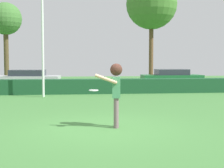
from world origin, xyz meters
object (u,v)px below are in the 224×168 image
frisbee (94,90)px  parked_car_silver (28,78)px  lamppost (42,24)px  maple_tree (6,20)px  person (116,87)px  willow_tree (152,4)px  parked_car_green (172,77)px

frisbee → parked_car_silver: bearing=104.5°
lamppost → parked_car_silver: size_ratio=1.56×
maple_tree → parked_car_silver: bearing=-63.2°
person → willow_tree: size_ratio=0.20×
parked_car_green → willow_tree: size_ratio=0.48×
lamppost → willow_tree: willow_tree is taller
lamppost → willow_tree: 14.15m
person → maple_tree: bearing=109.5°
parked_car_silver → maple_tree: size_ratio=0.68×
willow_tree → parked_car_silver: bearing=-149.6°
parked_car_silver → frisbee: bearing=-75.5°
parked_car_silver → willow_tree: (9.75, 5.73, 6.00)m
lamppost → willow_tree: bearing=53.3°
lamppost → maple_tree: size_ratio=1.06×
parked_car_silver → willow_tree: 12.80m
person → lamppost: 9.00m
lamppost → maple_tree: lamppost is taller
willow_tree → person: bearing=-106.1°
person → maple_tree: size_ratio=0.28×
lamppost → parked_car_silver: lamppost is taller
parked_car_silver → willow_tree: bearing=30.4°
lamppost → parked_car_silver: bearing=105.4°
maple_tree → willow_tree: 12.13m
parked_car_silver → maple_tree: bearing=116.8°
parked_car_silver → parked_car_green: size_ratio=1.02×
maple_tree → willow_tree: (11.92, 1.41, 1.68)m
parked_car_green → maple_tree: bearing=161.8°
lamppost → parked_car_silver: 6.33m
parked_car_silver → parked_car_green: (9.97, 0.33, 0.00)m
parked_car_green → parked_car_silver: bearing=-178.1°
lamppost → person: bearing=-71.8°
lamppost → maple_tree: (-3.65, 9.68, 1.30)m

